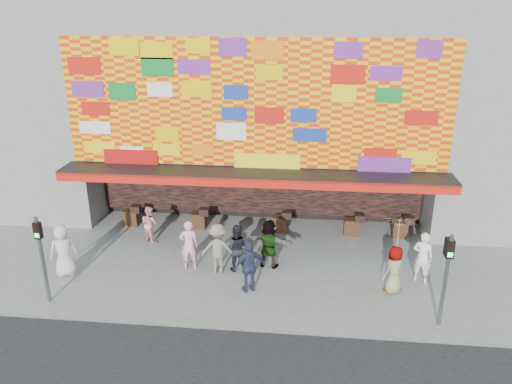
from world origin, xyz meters
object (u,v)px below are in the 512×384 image
signal_right (447,270)px  ped_e (249,267)px  ped_b (189,245)px  ped_i (150,224)px  ped_a (63,250)px  ped_d (218,248)px  ped_g (394,270)px  parasol (398,233)px  ped_f (269,244)px  signal_left (41,250)px  ped_c (236,248)px  ped_h (423,257)px

signal_right → ped_e: size_ratio=1.62×
ped_b → ped_i: bearing=-55.3°
ped_a → ped_d: 5.46m
ped_g → ped_i: ped_g is taller
ped_b → parasol: (7.17, -0.91, 1.26)m
parasol → ped_b: bearing=172.8°
ped_f → ped_g: 4.49m
ped_b → ped_d: ped_d is taller
signal_left → ped_c: bearing=24.4°
signal_right → ped_i: size_ratio=1.97×
ped_e → ped_f: ped_f is taller
ped_h → ped_e: bearing=33.9°
ped_a → ped_d: bearing=161.0°
ped_e → parasol: parasol is taller
signal_right → ped_h: signal_right is taller
ped_d → ped_b: bearing=-13.1°
ped_f → parasol: size_ratio=0.95×
signal_right → ped_i: 11.45m
ped_c → ped_d: (-0.63, -0.20, 0.04)m
ped_e → parasol: 5.00m
ped_f → signal_left: bearing=36.2°
signal_right → ped_h: size_ratio=1.60×
parasol → signal_left: bearing=-171.3°
ped_h → parasol: bearing=58.8°
ped_a → ped_d: ped_a is taller
ped_c → signal_left: bearing=23.4°
signal_right → ped_d: 7.67m
ped_g → ped_h: 1.33m
ped_h → ped_i: bearing=10.5°
signal_right → ped_b: 8.76m
ped_f → parasol: bearing=175.7°
signal_right → ped_d: signal_right is taller
signal_left → ped_a: signal_left is taller
signal_left → ped_a: bearing=97.2°
ped_a → ped_i: bearing=-153.8°
ped_a → ped_c: size_ratio=1.07×
ped_i → parasol: bearing=-161.1°
ped_b → ped_d: 1.11m
ped_b → ped_g: ped_b is taller
ped_b → ped_c: (1.73, 0.02, -0.04)m
ped_d → ped_e: 1.71m
ped_g → ped_f: bearing=-55.5°
ped_d → ped_g: (6.07, -0.73, -0.10)m
ped_f → parasol: 4.66m
ped_b → ped_g: 7.23m
ped_d → parasol: (6.07, -0.73, 1.26)m
ped_a → ped_f: 7.31m
ped_e → ped_g: (4.81, 0.43, -0.08)m
ped_d → ped_f: size_ratio=1.01×
signal_left → ped_b: (4.10, 2.63, -0.92)m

